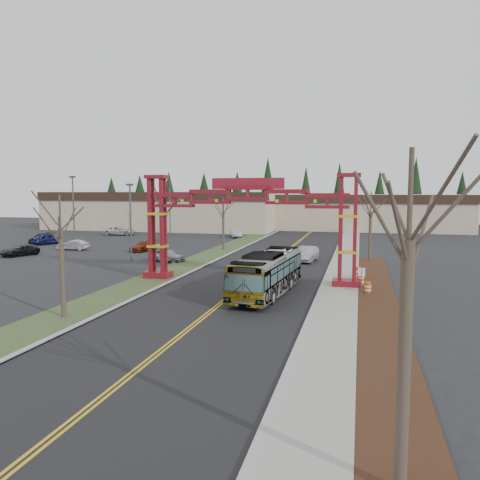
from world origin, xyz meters
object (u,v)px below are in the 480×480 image
(light_pole_far, at_px, (170,205))
(street_sign, at_px, (361,276))
(bare_tree_median_near, at_px, (61,229))
(barrel_mid, at_px, (360,279))
(retail_building_west, at_px, (168,210))
(transit_bus, at_px, (268,273))
(parked_car_near_c, at_px, (20,251))
(retail_building_east, at_px, (366,212))
(gateway_arch, at_px, (248,210))
(silver_sedan, at_px, (307,254))
(light_pole_near, at_px, (130,216))
(parked_car_near_a, at_px, (167,255))
(bare_tree_right_near, at_px, (409,242))
(parked_car_far_b, at_px, (120,231))
(bare_tree_median_far, at_px, (223,213))
(barrel_south, at_px, (368,288))
(parked_car_mid_b, at_px, (48,239))
(bare_tree_median_mid, at_px, (165,209))
(parked_car_far_a, at_px, (236,233))
(parked_car_far_c, at_px, (42,238))
(barrel_north, at_px, (357,273))
(parked_car_near_b, at_px, (73,245))
(bare_tree_right_far, at_px, (371,212))
(light_pole_mid, at_px, (73,204))

(light_pole_far, distance_m, street_sign, 51.68)
(bare_tree_median_near, distance_m, street_sign, 20.11)
(barrel_mid, bearing_deg, retail_building_west, 126.30)
(transit_bus, bearing_deg, parked_car_near_c, 162.63)
(retail_building_east, bearing_deg, gateway_arch, -99.17)
(silver_sedan, bearing_deg, retail_building_east, 87.75)
(retail_building_west, relative_size, light_pole_near, 5.49)
(parked_car_near_a, distance_m, bare_tree_right_near, 41.15)
(gateway_arch, bearing_deg, parked_car_far_b, 131.07)
(retail_building_east, bearing_deg, bare_tree_median_far, -113.25)
(light_pole_near, distance_m, barrel_south, 27.60)
(parked_car_mid_b, relative_size, bare_tree_median_mid, 0.55)
(retail_building_east, bearing_deg, parked_car_far_a, -130.58)
(transit_bus, relative_size, parked_car_near_c, 2.55)
(parked_car_far_c, bearing_deg, light_pole_near, -36.67)
(retail_building_west, height_order, barrel_north, retail_building_west)
(parked_car_mid_b, xyz_separation_m, parked_car_far_c, (-2.29, 1.70, -0.07))
(barrel_north, bearing_deg, light_pole_far, 133.09)
(retail_building_east, distance_m, parked_car_near_b, 59.28)
(parked_car_far_a, height_order, bare_tree_median_far, bare_tree_median_far)
(silver_sedan, relative_size, barrel_mid, 4.61)
(parked_car_mid_b, distance_m, light_pole_far, 20.83)
(bare_tree_median_mid, xyz_separation_m, barrel_north, (16.80, 2.05, -5.37))
(retail_building_east, bearing_deg, bare_tree_median_mid, -106.61)
(parked_car_near_b, distance_m, bare_tree_right_far, 37.28)
(parked_car_near_b, distance_m, light_pole_far, 22.37)
(bare_tree_right_near, bearing_deg, parked_car_near_a, 121.20)
(parked_car_near_a, xyz_separation_m, bare_tree_median_near, (3.12, -22.63, 4.64))
(parked_car_near_a, height_order, parked_car_near_c, parked_car_near_a)
(silver_sedan, xyz_separation_m, parked_car_near_c, (-33.26, -3.82, -0.20))
(parked_car_far_c, height_order, bare_tree_median_far, bare_tree_median_far)
(parked_car_mid_b, height_order, light_pole_near, light_pole_near)
(parked_car_mid_b, bearing_deg, bare_tree_median_far, -160.85)
(light_pole_near, relative_size, light_pole_mid, 0.85)
(bare_tree_right_near, distance_m, bare_tree_right_far, 40.71)
(parked_car_near_b, bearing_deg, light_pole_near, 54.10)
(retail_building_east, height_order, barrel_mid, retail_building_east)
(parked_car_far_b, height_order, light_pole_far, light_pole_far)
(silver_sedan, height_order, parked_car_far_b, silver_sedan)
(parked_car_near_c, bearing_deg, parked_car_mid_b, 131.40)
(light_pole_near, distance_m, barrel_north, 25.04)
(light_pole_near, bearing_deg, street_sign, -27.37)
(parked_car_mid_b, height_order, bare_tree_right_far, bare_tree_right_far)
(bare_tree_median_mid, bearing_deg, parked_car_near_a, 112.35)
(transit_bus, xyz_separation_m, parked_car_near_a, (-13.58, 13.20, -0.87))
(silver_sedan, relative_size, parked_car_mid_b, 1.10)
(bare_tree_median_near, relative_size, bare_tree_median_mid, 0.90)
(parked_car_near_b, relative_size, light_pole_near, 0.47)
(bare_tree_median_mid, height_order, light_pole_far, light_pole_far)
(parked_car_far_a, bearing_deg, parked_car_far_c, -171.62)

